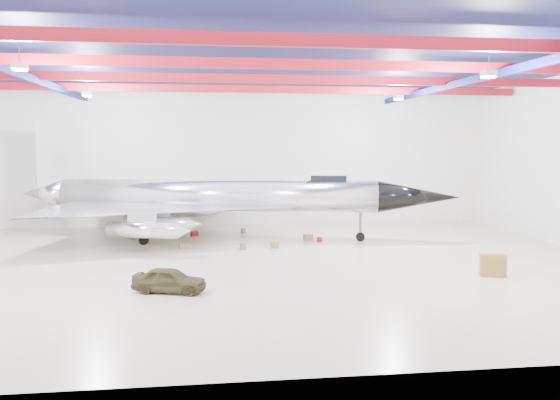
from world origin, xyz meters
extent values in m
plane|color=beige|center=(0.00, 0.00, 0.00)|extent=(40.00, 40.00, 0.00)
plane|color=silver|center=(0.00, 15.00, 5.50)|extent=(40.00, 0.00, 40.00)
plane|color=#0A0F38|center=(0.00, 0.00, 11.00)|extent=(40.00, 40.00, 0.00)
cube|color=maroon|center=(0.00, -9.00, 10.40)|extent=(39.50, 0.25, 0.50)
cube|color=maroon|center=(0.00, -3.00, 10.40)|extent=(39.50, 0.25, 0.50)
cube|color=maroon|center=(0.00, 3.00, 10.40)|extent=(39.50, 0.25, 0.50)
cube|color=maroon|center=(0.00, 9.00, 10.40)|extent=(39.50, 0.25, 0.50)
cube|color=#0C0E4B|center=(-12.00, 0.00, 10.10)|extent=(0.25, 29.50, 0.40)
cube|color=#0C0E4B|center=(12.00, 0.00, 10.10)|extent=(0.25, 29.50, 0.40)
cube|color=silver|center=(-10.00, -6.00, 9.70)|extent=(0.55, 0.55, 0.25)
cube|color=silver|center=(10.00, -6.00, 9.70)|extent=(0.55, 0.55, 0.25)
cube|color=silver|center=(-10.00, 6.00, 9.70)|extent=(0.55, 0.55, 0.25)
cube|color=silver|center=(10.00, 6.00, 9.70)|extent=(0.55, 0.55, 0.25)
cylinder|color=silver|center=(-2.01, 8.28, 3.06)|extent=(21.81, 6.79, 2.18)
cone|color=black|center=(11.33, 5.37, 3.06)|extent=(5.80, 3.30, 2.18)
cone|color=silver|center=(-14.28, 10.96, 3.06)|extent=(3.67, 2.83, 2.18)
cube|color=silver|center=(-13.21, 10.73, 5.90)|extent=(3.02, 0.78, 4.92)
cube|color=black|center=(5.46, 6.65, 4.21)|extent=(2.53, 1.37, 0.55)
cylinder|color=silver|center=(-6.49, 3.11, 1.53)|extent=(4.26, 1.85, 0.98)
cylinder|color=silver|center=(-5.91, 5.78, 1.53)|extent=(4.26, 1.85, 0.98)
cylinder|color=silver|center=(-4.51, 12.18, 1.53)|extent=(4.26, 1.85, 0.98)
cylinder|color=silver|center=(-3.93, 14.85, 1.53)|extent=(4.26, 1.85, 0.98)
cylinder|color=#59595B|center=(7.60, 6.18, 0.98)|extent=(0.20, 0.20, 1.97)
cylinder|color=black|center=(7.60, 6.18, 0.31)|extent=(0.65, 0.37, 0.61)
cylinder|color=#59595B|center=(-6.86, 6.55, 0.98)|extent=(0.20, 0.20, 1.97)
cylinder|color=black|center=(-6.86, 6.55, 0.31)|extent=(0.65, 0.37, 0.61)
cylinder|color=#59595B|center=(-5.69, 11.88, 0.98)|extent=(0.20, 0.20, 1.97)
cylinder|color=black|center=(-5.69, 11.88, 0.31)|extent=(0.65, 0.37, 0.61)
imported|color=#36321B|center=(-4.30, -5.33, 0.56)|extent=(3.50, 2.15, 1.11)
cube|color=brown|center=(11.47, -4.34, 0.56)|extent=(1.34, 0.94, 1.11)
cube|color=olive|center=(-4.20, 4.90, 0.19)|extent=(0.62, 0.54, 0.38)
cube|color=maroon|center=(-3.68, 9.78, 0.17)|extent=(0.58, 0.52, 0.34)
cylinder|color=#59595B|center=(-0.49, 4.22, 0.19)|extent=(0.54, 0.54, 0.37)
cube|color=olive|center=(4.15, 7.01, 0.20)|extent=(0.69, 0.62, 0.40)
cube|color=#59595B|center=(-7.79, 8.82, 0.12)|extent=(0.41, 0.38, 0.23)
cylinder|color=maroon|center=(4.81, 6.34, 0.17)|extent=(0.44, 0.44, 0.33)
cube|color=olive|center=(1.54, 4.46, 0.19)|extent=(0.64, 0.57, 0.38)
cylinder|color=#59595B|center=(-0.12, 10.66, 0.18)|extent=(0.53, 0.53, 0.37)
camera|label=1|loc=(-2.32, -29.51, 6.53)|focal=35.00mm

